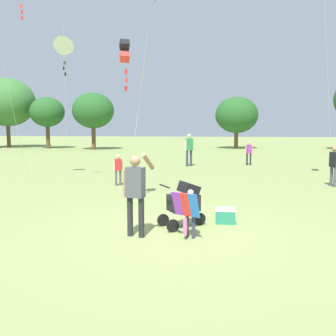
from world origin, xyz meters
TOP-DOWN VIEW (x-y plane):
  - ground_plane at (0.00, 0.00)m, footprint 120.00×120.00m
  - treeline_distant at (-0.27, 26.19)m, footprint 48.33×7.17m
  - child_with_butterfly_kite at (0.37, -0.34)m, footprint 0.59×0.48m
  - person_adult_flyer at (-0.72, -0.33)m, footprint 0.62×0.50m
  - stroller at (0.23, 0.46)m, footprint 1.08×0.85m
  - kite_adult_black at (-1.54, 2.59)m, footprint 1.26×3.00m
  - kite_green_novelty at (-4.80, 6.59)m, footprint 1.75×3.72m
  - person_red_shirt at (-0.27, 12.65)m, footprint 0.44×0.43m
  - person_sitting_far at (3.03, 13.53)m, footprint 0.41×0.23m
  - person_kid_running at (5.32, 6.48)m, footprint 0.28×0.46m
  - person_back_turned at (-2.59, 5.92)m, footprint 0.30×0.28m
  - cooler_box at (1.15, 0.90)m, footprint 0.45×0.33m

SIDE VIEW (x-z plane):
  - ground_plane at x=0.00m, z-range 0.00..0.00m
  - cooler_box at x=1.15m, z-range 0.00..0.35m
  - child_with_butterfly_kite at x=0.37m, z-range 0.11..1.10m
  - stroller at x=0.23m, z-range 0.09..1.12m
  - person_back_turned at x=-2.59m, z-range 0.10..1.26m
  - person_sitting_far at x=3.03m, z-range 0.12..1.43m
  - person_kid_running at x=5.32m, z-range 0.13..1.61m
  - person_adult_flyer at x=-0.72m, z-range 0.13..1.87m
  - person_red_shirt at x=-0.27m, z-range 0.16..1.91m
  - treeline_distant at x=-0.27m, z-range 0.50..7.15m
  - kite_adult_black at x=-1.54m, z-range 1.93..6.51m
  - kite_green_novelty at x=-4.80m, z-range 2.42..8.02m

